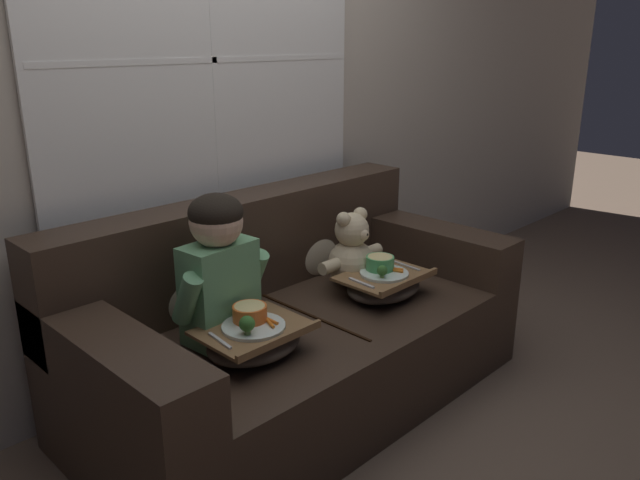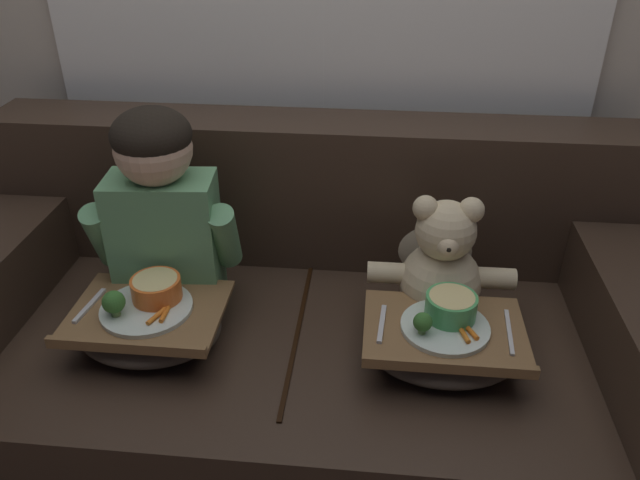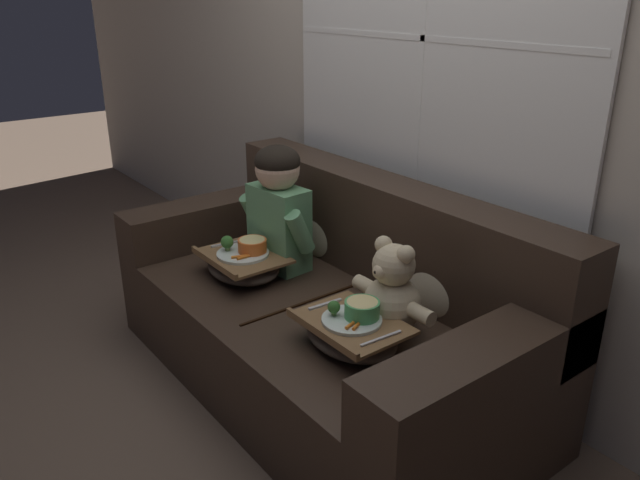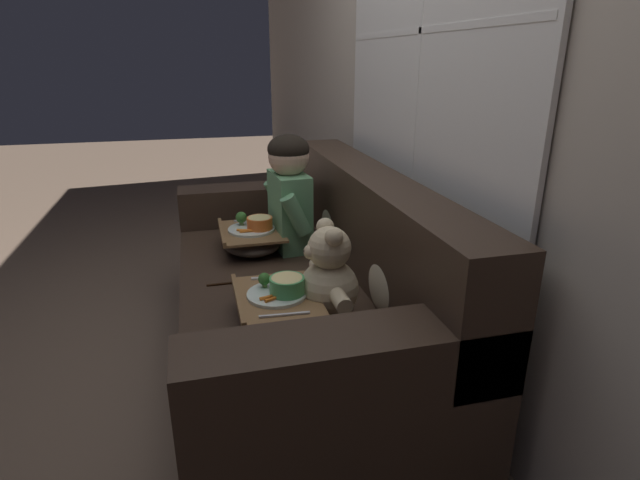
% 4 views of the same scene
% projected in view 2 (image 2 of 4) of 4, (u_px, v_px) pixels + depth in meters
% --- Properties ---
extents(ground_plane, '(14.00, 14.00, 0.00)m').
position_uv_depth(ground_plane, '(302.00, 427.00, 1.91)').
color(ground_plane, brown).
extents(couch, '(1.92, 0.96, 0.85)m').
position_uv_depth(couch, '(304.00, 334.00, 1.81)').
color(couch, '#38281E').
rests_on(couch, ground_plane).
extents(throw_pillow_behind_child, '(0.32, 0.16, 0.34)m').
position_uv_depth(throw_pillow_behind_child, '(192.00, 213.00, 1.91)').
color(throw_pillow_behind_child, '#C1B293').
rests_on(throw_pillow_behind_child, couch).
extents(throw_pillow_behind_teddy, '(0.32, 0.16, 0.34)m').
position_uv_depth(throw_pillow_behind_teddy, '(436.00, 225.00, 1.85)').
color(throw_pillow_behind_teddy, '#C1B293').
rests_on(throw_pillow_behind_teddy, couch).
extents(child_figure, '(0.41, 0.21, 0.57)m').
position_uv_depth(child_figure, '(161.00, 203.00, 1.63)').
color(child_figure, '#66A370').
rests_on(child_figure, couch).
extents(teddy_bear, '(0.39, 0.27, 0.36)m').
position_uv_depth(teddy_bear, '(442.00, 269.00, 1.64)').
color(teddy_bear, beige).
rests_on(teddy_bear, couch).
extents(lap_tray_child, '(0.38, 0.30, 0.18)m').
position_uv_depth(lap_tray_child, '(149.00, 323.00, 1.59)').
color(lap_tray_child, '#473D33').
rests_on(lap_tray_child, child_figure).
extents(lap_tray_teddy, '(0.39, 0.29, 0.18)m').
position_uv_depth(lap_tray_teddy, '(443.00, 342.00, 1.53)').
color(lap_tray_teddy, '#473D33').
rests_on(lap_tray_teddy, teddy_bear).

